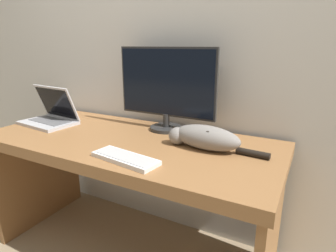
{
  "coord_description": "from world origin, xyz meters",
  "views": [
    {
      "loc": [
        0.89,
        -0.82,
        1.25
      ],
      "look_at": [
        0.27,
        0.33,
        0.87
      ],
      "focal_mm": 30.0,
      "sensor_mm": 36.0,
      "label": 1
    }
  ],
  "objects_px": {
    "laptop": "(51,116)",
    "cat": "(204,137)",
    "external_keyboard": "(125,158)",
    "monitor": "(166,88)"
  },
  "relations": [
    {
      "from": "laptop",
      "to": "external_keyboard",
      "type": "height_order",
      "value": "laptop"
    },
    {
      "from": "laptop",
      "to": "cat",
      "type": "bearing_deg",
      "value": 7.76
    },
    {
      "from": "laptop",
      "to": "external_keyboard",
      "type": "distance_m",
      "value": 0.84
    },
    {
      "from": "monitor",
      "to": "external_keyboard",
      "type": "relative_size",
      "value": 1.81
    },
    {
      "from": "monitor",
      "to": "laptop",
      "type": "height_order",
      "value": "monitor"
    },
    {
      "from": "external_keyboard",
      "to": "cat",
      "type": "bearing_deg",
      "value": 58.4
    },
    {
      "from": "external_keyboard",
      "to": "cat",
      "type": "height_order",
      "value": "cat"
    },
    {
      "from": "monitor",
      "to": "cat",
      "type": "xyz_separation_m",
      "value": [
        0.32,
        -0.2,
        -0.2
      ]
    },
    {
      "from": "external_keyboard",
      "to": "monitor",
      "type": "bearing_deg",
      "value": 105.36
    },
    {
      "from": "monitor",
      "to": "external_keyboard",
      "type": "xyz_separation_m",
      "value": [
        0.06,
        -0.5,
        -0.25
      ]
    }
  ]
}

